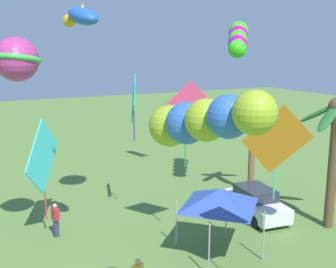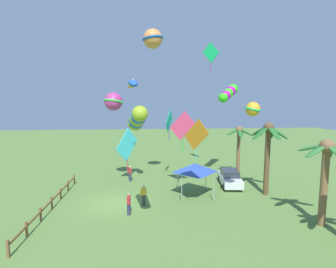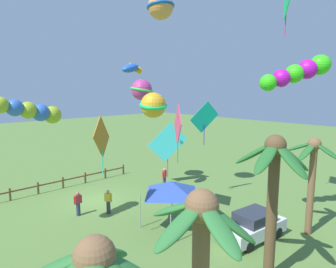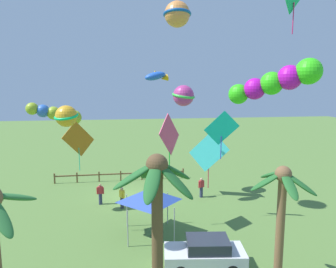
{
  "view_description": "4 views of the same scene",
  "coord_description": "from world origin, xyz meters",
  "px_view_note": "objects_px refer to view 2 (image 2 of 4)",
  "views": [
    {
      "loc": [
        12.03,
        -2.22,
        8.42
      ],
      "look_at": [
        -2.05,
        4.95,
        5.13
      ],
      "focal_mm": 43.64,
      "sensor_mm": 36.0,
      "label": 1
    },
    {
      "loc": [
        19.14,
        2.7,
        7.78
      ],
      "look_at": [
        -2.23,
        4.66,
        5.23
      ],
      "focal_mm": 26.64,
      "sensor_mm": 36.0,
      "label": 2
    },
    {
      "loc": [
        10.06,
        18.44,
        8.05
      ],
      "look_at": [
        -2.53,
        5.01,
        5.25
      ],
      "focal_mm": 31.12,
      "sensor_mm": 36.0,
      "label": 3
    },
    {
      "loc": [
        0.4,
        24.5,
        8.8
      ],
      "look_at": [
        -2.51,
        4.97,
        5.78
      ],
      "focal_mm": 33.51,
      "sensor_mm": 36.0,
      "label": 4
    }
  ],
  "objects_px": {
    "festival_tent": "(195,168)",
    "kite_fish_4": "(133,84)",
    "kite_diamond_7": "(211,53)",
    "kite_ball_0": "(153,39)",
    "spectator_1": "(144,195)",
    "kite_diamond_6": "(169,121)",
    "kite_diamond_5": "(127,145)",
    "palm_tree_0": "(326,164)",
    "parked_car_0": "(230,178)",
    "kite_tube_8": "(137,119)",
    "palm_tree_3": "(239,140)",
    "kite_diamond_1": "(183,127)",
    "spectator_0": "(130,173)",
    "kite_ball_2": "(114,102)",
    "kite_tube_3": "(229,93)",
    "kite_ball_9": "(253,109)",
    "kite_diamond_10": "(196,135)",
    "palm_tree_2": "(268,143)",
    "spectator_2": "(129,204)"
  },
  "relations": [
    {
      "from": "spectator_0",
      "to": "kite_ball_9",
      "type": "bearing_deg",
      "value": 45.65
    },
    {
      "from": "kite_tube_3",
      "to": "kite_diamond_7",
      "type": "relative_size",
      "value": 1.07
    },
    {
      "from": "kite_diamond_7",
      "to": "spectator_0",
      "type": "bearing_deg",
      "value": -76.3
    },
    {
      "from": "palm_tree_0",
      "to": "palm_tree_2",
      "type": "xyz_separation_m",
      "value": [
        -5.64,
        -0.94,
        0.51
      ]
    },
    {
      "from": "kite_ball_0",
      "to": "kite_fish_4",
      "type": "relative_size",
      "value": 0.97
    },
    {
      "from": "palm_tree_2",
      "to": "spectator_2",
      "type": "bearing_deg",
      "value": -75.54
    },
    {
      "from": "parked_car_0",
      "to": "kite_tube_8",
      "type": "xyz_separation_m",
      "value": [
        8.29,
        -8.51,
        6.19
      ]
    },
    {
      "from": "spectator_1",
      "to": "kite_ball_0",
      "type": "bearing_deg",
      "value": 166.59
    },
    {
      "from": "spectator_0",
      "to": "kite_diamond_6",
      "type": "xyz_separation_m",
      "value": [
        -0.22,
        4.01,
        5.26
      ]
    },
    {
      "from": "kite_diamond_5",
      "to": "kite_ball_9",
      "type": "height_order",
      "value": "kite_ball_9"
    },
    {
      "from": "palm_tree_3",
      "to": "kite_tube_8",
      "type": "xyz_separation_m",
      "value": [
        11.1,
        -10.35,
        2.96
      ]
    },
    {
      "from": "festival_tent",
      "to": "kite_diamond_7",
      "type": "bearing_deg",
      "value": 156.43
    },
    {
      "from": "kite_tube_3",
      "to": "kite_tube_8",
      "type": "xyz_separation_m",
      "value": [
        11.18,
        -9.15,
        -2.05
      ]
    },
    {
      "from": "kite_diamond_5",
      "to": "kite_ball_0",
      "type": "bearing_deg",
      "value": 40.42
    },
    {
      "from": "spectator_1",
      "to": "kite_ball_2",
      "type": "bearing_deg",
      "value": -151.5
    },
    {
      "from": "spectator_2",
      "to": "kite_fish_4",
      "type": "relative_size",
      "value": 0.83
    },
    {
      "from": "parked_car_0",
      "to": "kite_fish_4",
      "type": "bearing_deg",
      "value": -81.67
    },
    {
      "from": "parked_car_0",
      "to": "kite_diamond_6",
      "type": "xyz_separation_m",
      "value": [
        -2.52,
        -5.63,
        5.32
      ]
    },
    {
      "from": "spectator_0",
      "to": "kite_diamond_5",
      "type": "height_order",
      "value": "kite_diamond_5"
    },
    {
      "from": "kite_ball_2",
      "to": "kite_tube_8",
      "type": "bearing_deg",
      "value": 14.74
    },
    {
      "from": "spectator_1",
      "to": "kite_diamond_6",
      "type": "relative_size",
      "value": 0.5
    },
    {
      "from": "palm_tree_3",
      "to": "spectator_2",
      "type": "xyz_separation_m",
      "value": [
        8.4,
        -11.11,
        -3.16
      ]
    },
    {
      "from": "palm_tree_0",
      "to": "kite_diamond_5",
      "type": "distance_m",
      "value": 17.29
    },
    {
      "from": "festival_tent",
      "to": "kite_ball_2",
      "type": "bearing_deg",
      "value": -115.96
    },
    {
      "from": "kite_diamond_10",
      "to": "kite_ball_9",
      "type": "bearing_deg",
      "value": 90.52
    },
    {
      "from": "kite_fish_4",
      "to": "kite_diamond_7",
      "type": "bearing_deg",
      "value": 125.32
    },
    {
      "from": "kite_diamond_5",
      "to": "spectator_1",
      "type": "bearing_deg",
      "value": 13.78
    },
    {
      "from": "kite_ball_9",
      "to": "palm_tree_2",
      "type": "bearing_deg",
      "value": 140.23
    },
    {
      "from": "palm_tree_3",
      "to": "kite_ball_0",
      "type": "xyz_separation_m",
      "value": [
        2.95,
        -9.16,
        9.47
      ]
    },
    {
      "from": "spectator_0",
      "to": "kite_ball_0",
      "type": "bearing_deg",
      "value": 43.75
    },
    {
      "from": "palm_tree_3",
      "to": "festival_tent",
      "type": "distance_m",
      "value": 7.9
    },
    {
      "from": "festival_tent",
      "to": "kite_fish_4",
      "type": "distance_m",
      "value": 8.78
    },
    {
      "from": "festival_tent",
      "to": "kite_ball_2",
      "type": "distance_m",
      "value": 9.63
    },
    {
      "from": "palm_tree_3",
      "to": "kite_diamond_1",
      "type": "xyz_separation_m",
      "value": [
        3.85,
        -6.62,
        1.87
      ]
    },
    {
      "from": "kite_tube_8",
      "to": "palm_tree_3",
      "type": "bearing_deg",
      "value": 137.02
    },
    {
      "from": "kite_ball_2",
      "to": "kite_diamond_10",
      "type": "distance_m",
      "value": 10.01
    },
    {
      "from": "spectator_0",
      "to": "kite_fish_4",
      "type": "relative_size",
      "value": 0.83
    },
    {
      "from": "palm_tree_0",
      "to": "kite_diamond_1",
      "type": "bearing_deg",
      "value": -131.91
    },
    {
      "from": "spectator_0",
      "to": "kite_ball_2",
      "type": "distance_m",
      "value": 7.46
    },
    {
      "from": "kite_tube_3",
      "to": "kite_ball_9",
      "type": "bearing_deg",
      "value": -8.94
    },
    {
      "from": "spectator_0",
      "to": "kite_ball_2",
      "type": "xyz_separation_m",
      "value": [
        1.25,
        -1.32,
        7.24
      ]
    },
    {
      "from": "palm_tree_0",
      "to": "kite_diamond_1",
      "type": "distance_m",
      "value": 10.94
    },
    {
      "from": "kite_diamond_5",
      "to": "kite_ball_9",
      "type": "bearing_deg",
      "value": 44.52
    },
    {
      "from": "kite_tube_8",
      "to": "palm_tree_0",
      "type": "bearing_deg",
      "value": 90.23
    },
    {
      "from": "spectator_0",
      "to": "kite_diamond_10",
      "type": "xyz_separation_m",
      "value": [
        8.67,
        4.98,
        4.93
      ]
    },
    {
      "from": "palm_tree_0",
      "to": "palm_tree_2",
      "type": "height_order",
      "value": "palm_tree_2"
    },
    {
      "from": "palm_tree_2",
      "to": "kite_diamond_5",
      "type": "xyz_separation_m",
      "value": [
        -5.53,
        -12.24,
        -0.94
      ]
    },
    {
      "from": "kite_fish_4",
      "to": "kite_diamond_10",
      "type": "bearing_deg",
      "value": 40.99
    },
    {
      "from": "festival_tent",
      "to": "kite_tube_3",
      "type": "bearing_deg",
      "value": 139.15
    },
    {
      "from": "kite_tube_3",
      "to": "kite_diamond_7",
      "type": "bearing_deg",
      "value": -133.76
    }
  ]
}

